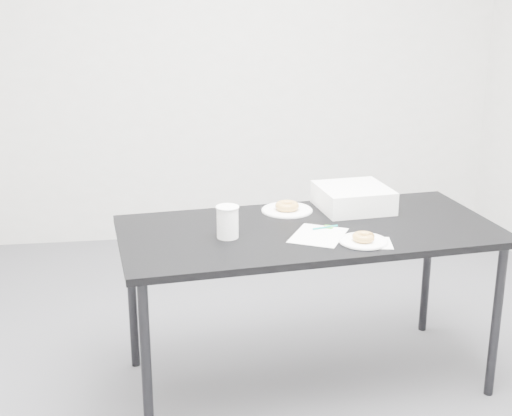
{
  "coord_description": "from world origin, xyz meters",
  "views": [
    {
      "loc": [
        -0.47,
        -3.1,
        1.83
      ],
      "look_at": [
        -0.03,
        0.02,
        0.83
      ],
      "focal_mm": 50.0,
      "sensor_mm": 36.0,
      "label": 1
    }
  ],
  "objects": [
    {
      "name": "bakery_box",
      "position": [
        0.46,
        0.13,
        0.83
      ],
      "size": [
        0.36,
        0.36,
        0.11
      ],
      "primitive_type": "cube",
      "rotation": [
        0.0,
        0.0,
        0.11
      ],
      "color": "white",
      "rests_on": "table"
    },
    {
      "name": "cup_lid",
      "position": [
        0.51,
        0.08,
        0.78
      ],
      "size": [
        0.08,
        0.08,
        0.01
      ],
      "primitive_type": "cylinder",
      "color": "white",
      "rests_on": "table"
    },
    {
      "name": "donut_far",
      "position": [
        0.14,
        0.13,
        0.8
      ],
      "size": [
        0.15,
        0.15,
        0.04
      ],
      "primitive_type": "torus",
      "rotation": [
        0.0,
        0.0,
        0.3
      ],
      "color": "#C1813D",
      "rests_on": "plate_far"
    },
    {
      "name": "logo_patch",
      "position": [
        0.28,
        -0.13,
        0.78
      ],
      "size": [
        0.06,
        0.06,
        0.0
      ],
      "primitive_type": "cube",
      "rotation": [
        0.0,
        0.0,
        -0.49
      ],
      "color": "green",
      "rests_on": "scorecard"
    },
    {
      "name": "scorecard",
      "position": [
        0.21,
        -0.23,
        0.77
      ],
      "size": [
        0.31,
        0.33,
        0.0
      ],
      "primitive_type": "cube",
      "rotation": [
        0.0,
        0.0,
        -0.49
      ],
      "color": "white",
      "rests_on": "table"
    },
    {
      "name": "wall_back",
      "position": [
        0.0,
        2.0,
        1.35
      ],
      "size": [
        4.0,
        0.02,
        2.7
      ],
      "primitive_type": "cube",
      "color": "silver",
      "rests_on": "floor"
    },
    {
      "name": "napkin",
      "position": [
        0.42,
        -0.36,
        0.78
      ],
      "size": [
        0.17,
        0.17,
        0.0
      ],
      "primitive_type": "cube",
      "rotation": [
        0.0,
        0.0,
        -0.18
      ],
      "color": "white",
      "rests_on": "table"
    },
    {
      "name": "pen",
      "position": [
        0.26,
        -0.15,
        0.78
      ],
      "size": [
        0.12,
        0.04,
        0.01
      ],
      "primitive_type": "cylinder",
      "rotation": [
        0.0,
        1.57,
        0.26
      ],
      "color": "#0D908F",
      "rests_on": "scorecard"
    },
    {
      "name": "floor",
      "position": [
        0.0,
        0.0,
        0.0
      ],
      "size": [
        4.0,
        4.0,
        0.0
      ],
      "primitive_type": "plane",
      "color": "#4A4A4F",
      "rests_on": "ground"
    },
    {
      "name": "coffee_cup",
      "position": [
        -0.19,
        -0.2,
        0.84
      ],
      "size": [
        0.09,
        0.09,
        0.14
      ],
      "primitive_type": "cylinder",
      "color": "white",
      "rests_on": "table"
    },
    {
      "name": "table",
      "position": [
        0.19,
        -0.12,
        0.72
      ],
      "size": [
        1.77,
        0.97,
        0.77
      ],
      "rotation": [
        0.0,
        0.0,
        0.11
      ],
      "color": "black",
      "rests_on": "floor"
    },
    {
      "name": "plate_near",
      "position": [
        0.38,
        -0.34,
        0.78
      ],
      "size": [
        0.21,
        0.21,
        0.01
      ],
      "primitive_type": "cylinder",
      "color": "white",
      "rests_on": "napkin"
    },
    {
      "name": "donut_near",
      "position": [
        0.38,
        -0.34,
        0.8
      ],
      "size": [
        0.12,
        0.12,
        0.03
      ],
      "primitive_type": "torus",
      "rotation": [
        0.0,
        0.0,
        -0.32
      ],
      "color": "#C1813D",
      "rests_on": "plate_near"
    },
    {
      "name": "plate_far",
      "position": [
        0.14,
        0.13,
        0.78
      ],
      "size": [
        0.25,
        0.25,
        0.01
      ],
      "primitive_type": "cylinder",
      "color": "white",
      "rests_on": "table"
    }
  ]
}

